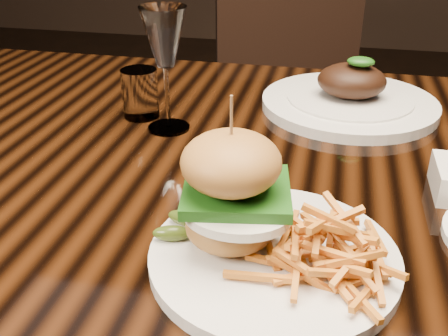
% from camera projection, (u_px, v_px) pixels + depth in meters
% --- Properties ---
extents(dining_table, '(1.60, 0.90, 0.75)m').
position_uv_depth(dining_table, '(283.00, 207.00, 0.79)').
color(dining_table, black).
rests_on(dining_table, ground).
extents(burger_plate, '(0.26, 0.26, 0.18)m').
position_uv_depth(burger_plate, '(270.00, 225.00, 0.53)').
color(burger_plate, silver).
rests_on(burger_plate, dining_table).
extents(wine_glass, '(0.07, 0.07, 0.19)m').
position_uv_depth(wine_glass, '(164.00, 41.00, 0.79)').
color(wine_glass, white).
rests_on(wine_glass, dining_table).
extents(water_tumbler, '(0.06, 0.06, 0.08)m').
position_uv_depth(water_tumbler, '(140.00, 93.00, 0.88)').
color(water_tumbler, white).
rests_on(water_tumbler, dining_table).
extents(far_dish, '(0.31, 0.31, 0.10)m').
position_uv_depth(far_dish, '(350.00, 99.00, 0.92)').
color(far_dish, silver).
rests_on(far_dish, dining_table).
extents(chair_far, '(0.58, 0.59, 0.95)m').
position_uv_depth(chair_far, '(294.00, 91.00, 1.63)').
color(chair_far, black).
rests_on(chair_far, ground).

